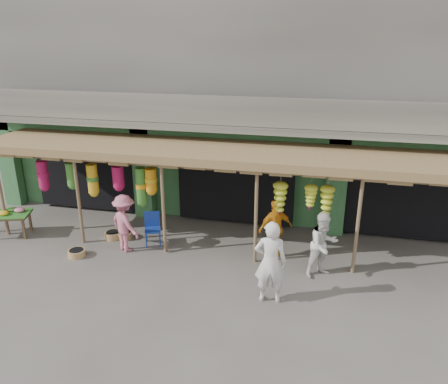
% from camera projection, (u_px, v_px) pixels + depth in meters
% --- Properties ---
extents(ground, '(80.00, 80.00, 0.00)m').
position_uv_depth(ground, '(220.00, 254.00, 11.96)').
color(ground, '#514C47').
rests_on(ground, ground).
extents(building, '(16.40, 6.80, 7.00)m').
position_uv_depth(building, '(252.00, 104.00, 15.25)').
color(building, gray).
rests_on(building, ground).
extents(awning, '(14.00, 2.70, 2.79)m').
position_uv_depth(awning, '(222.00, 155.00, 11.83)').
color(awning, brown).
rests_on(awning, ground).
extents(flower_table, '(1.57, 1.20, 0.83)m').
position_uv_depth(flower_table, '(6.00, 214.00, 12.84)').
color(flower_table, brown).
rests_on(flower_table, ground).
extents(blue_chair, '(0.58, 0.59, 0.93)m').
position_uv_depth(blue_chair, '(152.00, 226.00, 12.43)').
color(blue_chair, navy).
rests_on(blue_chair, ground).
extents(basket_left, '(0.59, 0.59, 0.20)m').
position_uv_depth(basket_left, '(113.00, 235.00, 12.84)').
color(basket_left, olive).
rests_on(basket_left, ground).
extents(basket_mid, '(0.54, 0.54, 0.18)m').
position_uv_depth(basket_mid, '(77.00, 253.00, 11.81)').
color(basket_mid, olive).
rests_on(basket_mid, ground).
extents(basket_right, '(0.58, 0.58, 0.20)m').
position_uv_depth(basket_right, '(125.00, 235.00, 12.83)').
color(basket_right, '#9D7449').
rests_on(basket_right, ground).
extents(person_front, '(0.75, 0.53, 1.94)m').
position_uv_depth(person_front, '(270.00, 262.00, 9.57)').
color(person_front, silver).
rests_on(person_front, ground).
extents(person_right, '(1.03, 0.99, 1.67)m').
position_uv_depth(person_right, '(323.00, 245.00, 10.64)').
color(person_right, silver).
rests_on(person_right, ground).
extents(person_vendor, '(1.02, 0.85, 1.63)m').
position_uv_depth(person_vendor, '(275.00, 229.00, 11.58)').
color(person_vendor, orange).
rests_on(person_vendor, ground).
extents(person_shopper, '(1.21, 1.07, 1.63)m').
position_uv_depth(person_shopper, '(125.00, 223.00, 11.91)').
color(person_shopper, '#C1667B').
rests_on(person_shopper, ground).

